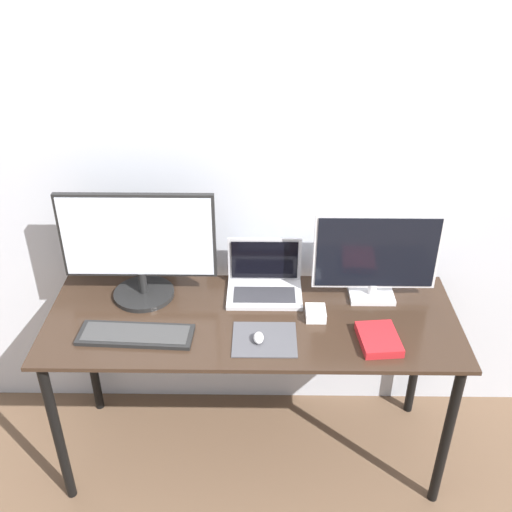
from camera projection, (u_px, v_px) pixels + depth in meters
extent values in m
plane|color=brown|center=(251.00, 506.00, 2.58)|extent=(12.00, 12.00, 0.00)
cube|color=silver|center=(253.00, 174.00, 2.52)|extent=(7.00, 0.05, 2.50)
cube|color=#332319|center=(252.00, 319.00, 2.45)|extent=(1.68, 0.63, 0.02)
cylinder|color=black|center=(57.00, 434.00, 2.44)|extent=(0.04, 0.04, 0.76)
cylinder|color=black|center=(446.00, 437.00, 2.42)|extent=(0.04, 0.04, 0.76)
cylinder|color=black|center=(90.00, 349.00, 2.89)|extent=(0.04, 0.04, 0.76)
cylinder|color=black|center=(418.00, 352.00, 2.87)|extent=(0.04, 0.04, 0.76)
cylinder|color=black|center=(144.00, 294.00, 2.58)|extent=(0.26, 0.26, 0.02)
cylinder|color=black|center=(143.00, 282.00, 2.55)|extent=(0.04, 0.04, 0.10)
cube|color=black|center=(137.00, 236.00, 2.43)|extent=(0.64, 0.02, 0.38)
cube|color=silver|center=(137.00, 237.00, 2.42)|extent=(0.61, 0.01, 0.35)
cube|color=silver|center=(371.00, 295.00, 2.57)|extent=(0.19, 0.13, 0.02)
cylinder|color=silver|center=(372.00, 289.00, 2.55)|extent=(0.04, 0.04, 0.05)
cube|color=silver|center=(376.00, 251.00, 2.46)|extent=(0.52, 0.02, 0.34)
cube|color=black|center=(377.00, 253.00, 2.45)|extent=(0.49, 0.01, 0.32)
cube|color=silver|center=(264.00, 295.00, 2.57)|extent=(0.32, 0.21, 0.02)
cube|color=#2D2D33|center=(264.00, 295.00, 2.55)|extent=(0.26, 0.12, 0.00)
cube|color=silver|center=(265.00, 259.00, 2.61)|extent=(0.32, 0.01, 0.21)
cube|color=black|center=(265.00, 260.00, 2.60)|extent=(0.29, 0.00, 0.18)
cube|color=black|center=(136.00, 335.00, 2.34)|extent=(0.45, 0.17, 0.02)
cube|color=#383838|center=(136.00, 333.00, 2.33)|extent=(0.42, 0.14, 0.00)
cube|color=#47474C|center=(265.00, 339.00, 2.32)|extent=(0.25, 0.21, 0.00)
ellipsoid|color=silver|center=(259.00, 338.00, 2.30)|extent=(0.04, 0.06, 0.03)
cube|color=red|center=(379.00, 339.00, 2.30)|extent=(0.17, 0.21, 0.03)
cube|color=white|center=(379.00, 339.00, 2.30)|extent=(0.16, 0.20, 0.03)
cube|color=white|center=(316.00, 313.00, 2.44)|extent=(0.08, 0.10, 0.04)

